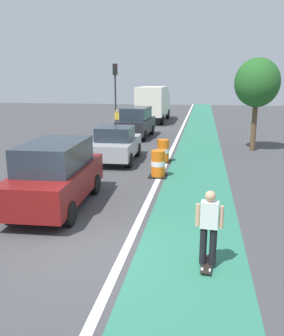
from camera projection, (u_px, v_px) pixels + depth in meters
The scene contains 13 objects.
ground_plane at pixel (86, 250), 8.34m from camera, with size 100.00×100.00×0.00m, color #424244.
bike_lane_strip at pixel (199, 153), 19.44m from camera, with size 2.50×80.00×0.01m, color #2D755B.
lane_divider_stripe at pixel (171, 152), 19.68m from camera, with size 0.20×80.00×0.01m, color silver.
skateboarder_on_lane at pixel (209, 227), 7.36m from camera, with size 0.57×0.82×1.69m.
parked_suv_nearest at pixel (56, 174), 10.97m from camera, with size 2.08×4.68×2.04m.
parked_sedan_second at pixel (116, 144), 17.21m from camera, with size 2.01×4.15×1.70m.
parked_suv_third at pixel (136, 122), 24.42m from camera, with size 2.05×4.66×2.04m.
traffic_barrel_front at pixel (158, 164), 14.49m from camera, with size 0.73×0.73×1.09m.
traffic_barrel_mid at pixel (163, 151), 17.10m from camera, with size 0.73×0.73×1.09m.
delivery_truck_down_block at pixel (154, 102), 33.31m from camera, with size 2.39×7.61×3.23m.
traffic_light_corner at pixel (115, 84), 29.13m from camera, with size 0.41×0.32×5.10m.
pedestrian_crossing at pixel (117, 119), 27.59m from camera, with size 0.34×0.20×1.61m.
street_tree_sidewalk at pixel (257, 83), 19.16m from camera, with size 2.40×2.40×5.00m.
Camera 1 is at (2.55, -7.31, 3.86)m, focal length 38.33 mm.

